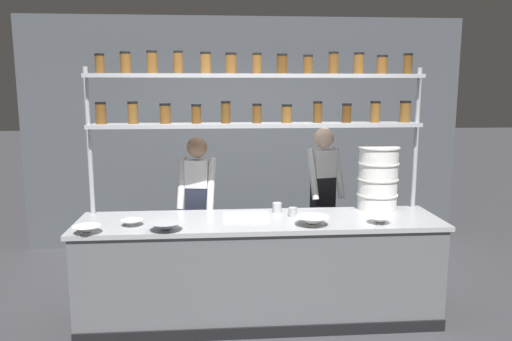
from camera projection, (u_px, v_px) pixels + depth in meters
name	position (u px, v px, depth m)	size (l,w,h in m)	color
ground_plane	(260.00, 318.00, 4.50)	(40.00, 40.00, 0.00)	#3D3D42
back_wall	(245.00, 134.00, 6.43)	(5.57, 0.12, 2.92)	#4C5156
prep_counter	(260.00, 269.00, 4.43)	(3.17, 0.76, 0.92)	slate
spice_shelf_unit	(257.00, 103.00, 4.51)	(3.05, 0.28, 2.37)	#ADAFB5
chef_left	(198.00, 206.00, 4.92)	(0.39, 0.32, 1.58)	black
chef_center	(323.00, 195.00, 5.22)	(0.40, 0.33, 1.65)	black
container_stack	(378.00, 178.00, 4.66)	(0.38, 0.38, 0.59)	white
cutting_board	(246.00, 217.00, 4.39)	(0.40, 0.26, 0.02)	silver
prep_bowl_near_left	(87.00, 230.00, 3.92)	(0.22, 0.22, 0.06)	white
prep_bowl_center_front	(379.00, 220.00, 4.22)	(0.19, 0.19, 0.05)	silver
prep_bowl_center_back	(312.00, 221.00, 4.15)	(0.28, 0.28, 0.08)	silver
prep_bowl_near_right	(132.00, 223.00, 4.15)	(0.18, 0.18, 0.05)	white
prep_bowl_far_left	(166.00, 227.00, 3.99)	(0.27, 0.27, 0.07)	#B2B7BC
serving_cup_front	(293.00, 212.00, 4.43)	(0.07, 0.07, 0.08)	#B2B7BC
serving_cup_by_board	(277.00, 208.00, 4.58)	(0.09, 0.09, 0.09)	#B2B7BC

